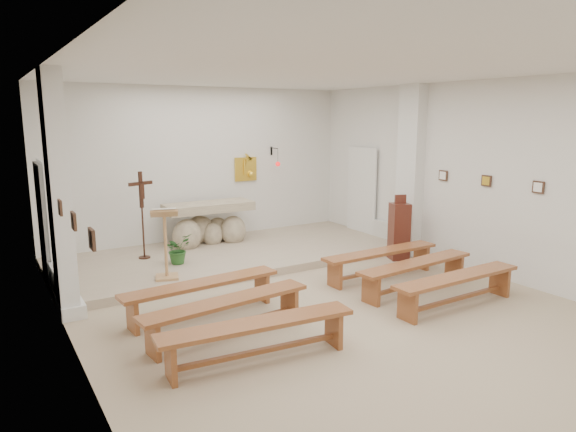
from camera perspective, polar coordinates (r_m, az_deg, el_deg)
ground at (r=7.74m, az=5.33°, el=-10.67°), size 7.00×10.00×0.00m
wall_left at (r=5.90m, az=-22.63°, el=-0.58°), size 0.02×10.00×3.50m
wall_right at (r=9.77m, az=22.20°, el=3.70°), size 0.02×10.00×3.50m
wall_back at (r=11.63m, az=-9.44°, el=5.39°), size 7.00×0.02×3.50m
ceiling at (r=7.22m, az=5.83°, el=16.02°), size 7.00×10.00×0.02m
sanctuary_platform at (r=10.58m, az=-6.10°, el=-4.30°), size 6.98×3.00×0.15m
pilaster_left at (r=7.88m, az=-24.09°, el=2.01°), size 0.26×0.55×3.50m
pilaster_right at (r=10.98m, az=13.41°, el=4.93°), size 0.26×0.55×3.50m
gold_wall_relief at (r=12.04m, az=-4.72°, el=5.21°), size 0.55×0.04×0.55m
sanctuary_lamp at (r=12.14m, az=-1.23°, el=6.05°), size 0.11×0.36×0.44m
station_frame_left_front at (r=5.14m, az=-20.96°, el=-2.41°), size 0.03×0.20×0.20m
station_frame_left_mid at (r=6.11m, az=-22.72°, el=-0.51°), size 0.03×0.20×0.20m
station_frame_left_rear at (r=7.08m, az=-24.00°, el=0.87°), size 0.03×0.20×0.20m
station_frame_right_front at (r=9.31m, az=26.05°, el=2.90°), size 0.03×0.20×0.20m
station_frame_right_mid at (r=9.88m, az=21.18°, el=3.67°), size 0.03×0.20×0.20m
station_frame_right_rear at (r=10.51m, az=16.86°, el=4.33°), size 0.03×0.20×0.20m
radiator_left at (r=8.87m, az=-24.34°, el=-6.93°), size 0.10×0.85×0.52m
radiator_right at (r=11.76m, az=10.90°, el=-1.91°), size 0.10×0.85×0.52m
altar at (r=11.21m, az=-8.86°, el=-1.13°), size 1.90×0.87×0.97m
lectern at (r=8.84m, az=-13.45°, el=-2.97°), size 0.53×0.48×1.24m
crucifix_stand at (r=10.17m, az=-15.91°, el=0.78°), size 0.50×0.22×1.69m
potted_plant at (r=9.79m, az=-12.17°, el=-3.61°), size 0.64×0.62×0.55m
donation_pedestal at (r=10.59m, az=12.24°, el=-1.63°), size 0.46×0.46×1.32m
bench_left_front at (r=7.60m, az=-9.53°, el=-8.13°), size 2.41×0.56×0.50m
bench_right_front at (r=9.35m, az=10.28°, el=-4.53°), size 2.39×0.41×0.50m
bench_left_second at (r=6.86m, az=-6.79°, el=-10.20°), size 2.41×0.63×0.50m
bench_right_second at (r=8.75m, az=14.02°, el=-5.75°), size 2.41×0.57×0.50m
bench_left_third at (r=6.15m, az=-3.35°, el=-12.71°), size 2.41×0.61×0.50m
bench_right_third at (r=8.21m, az=18.30°, el=-7.11°), size 2.39×0.41×0.50m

